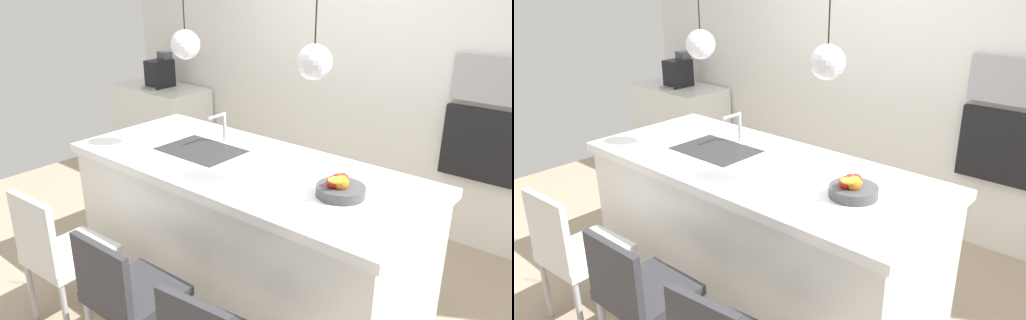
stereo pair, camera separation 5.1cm
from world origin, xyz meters
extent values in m
plane|color=tan|center=(0.00, 0.00, 0.00)|extent=(6.60, 6.60, 0.00)
cube|color=silver|center=(0.00, 1.65, 1.30)|extent=(6.00, 0.10, 2.60)
cube|color=white|center=(0.00, 0.00, 0.44)|extent=(2.39, 0.97, 0.89)
cube|color=white|center=(0.00, 0.00, 0.92)|extent=(2.45, 1.03, 0.06)
cube|color=#2D2D30|center=(-0.40, 0.00, 0.94)|extent=(0.56, 0.40, 0.02)
cylinder|color=silver|center=(-0.40, 0.24, 1.06)|extent=(0.02, 0.02, 0.22)
cylinder|color=silver|center=(-0.40, 0.16, 1.16)|extent=(0.02, 0.16, 0.02)
cylinder|color=#4C4C51|center=(0.73, -0.02, 0.98)|extent=(0.28, 0.28, 0.06)
sphere|color=red|center=(0.70, -0.06, 1.04)|extent=(0.08, 0.08, 0.08)
sphere|color=#B22D1E|center=(0.71, -0.02, 1.04)|extent=(0.08, 0.08, 0.08)
sphere|color=#B22D1E|center=(0.72, 0.01, 1.04)|extent=(0.07, 0.07, 0.07)
sphere|color=orange|center=(0.75, -0.04, 1.04)|extent=(0.08, 0.08, 0.08)
ellipsoid|color=yellow|center=(0.74, -0.07, 1.06)|extent=(0.08, 0.19, 0.10)
cube|color=white|center=(-2.40, 1.28, 0.44)|extent=(1.10, 0.60, 0.89)
cube|color=black|center=(-2.37, 1.28, 1.04)|extent=(0.20, 0.28, 0.30)
cube|color=gray|center=(-2.37, 1.11, 0.90)|extent=(0.16, 0.08, 0.02)
cube|color=#4C515B|center=(-2.37, 1.36, 1.23)|extent=(0.14, 0.11, 0.08)
cube|color=#9E9EA3|center=(1.00, 1.58, 1.38)|extent=(0.54, 0.08, 0.34)
cube|color=black|center=(1.00, 1.58, 0.88)|extent=(0.56, 0.08, 0.56)
cube|color=silver|center=(-0.64, -0.92, 0.45)|extent=(0.45, 0.49, 0.06)
cube|color=silver|center=(-0.63, -1.14, 0.70)|extent=(0.41, 0.06, 0.44)
cylinder|color=#B2B2B7|center=(-0.47, -0.71, 0.21)|extent=(0.04, 0.04, 0.42)
cylinder|color=#B2B2B7|center=(-0.84, -0.73, 0.21)|extent=(0.04, 0.04, 0.42)
cylinder|color=#B2B2B7|center=(-0.45, -1.12, 0.21)|extent=(0.04, 0.04, 0.42)
cylinder|color=#B2B2B7|center=(-0.82, -1.14, 0.21)|extent=(0.04, 0.04, 0.42)
cube|color=#333338|center=(0.01, -0.92, 0.46)|extent=(0.47, 0.45, 0.06)
cube|color=#333338|center=(0.02, -1.12, 0.68)|extent=(0.43, 0.05, 0.37)
cylinder|color=#B2B2B7|center=(-0.19, -0.74, 0.22)|extent=(0.04, 0.04, 0.43)
sphere|color=silver|center=(-0.51, 0.00, 1.66)|extent=(0.20, 0.20, 0.20)
sphere|color=silver|center=(0.51, 0.00, 1.66)|extent=(0.20, 0.20, 0.20)
camera|label=1|loc=(1.99, -2.26, 2.14)|focal=35.04mm
camera|label=2|loc=(2.03, -2.23, 2.14)|focal=35.04mm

